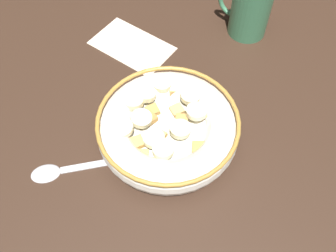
% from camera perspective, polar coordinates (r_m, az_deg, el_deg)
% --- Properties ---
extents(ground_plane, '(1.00, 1.00, 0.02)m').
position_cam_1_polar(ground_plane, '(0.55, -0.00, -2.34)').
color(ground_plane, '#332116').
extents(cereal_bowl, '(0.20, 0.20, 0.05)m').
position_cam_1_polar(cereal_bowl, '(0.52, -0.06, -0.25)').
color(cereal_bowl, silver).
rests_on(cereal_bowl, ground_plane).
extents(spoon, '(0.12, 0.13, 0.01)m').
position_cam_1_polar(spoon, '(0.53, -15.80, -6.45)').
color(spoon, '#B7B7BC').
rests_on(spoon, ground_plane).
extents(coffee_mug, '(0.10, 0.07, 0.09)m').
position_cam_1_polar(coffee_mug, '(0.67, 12.50, 17.23)').
color(coffee_mug, '#3F7F59').
rests_on(coffee_mug, ground_plane).
extents(folded_napkin, '(0.14, 0.08, 0.00)m').
position_cam_1_polar(folded_napkin, '(0.66, -5.61, 12.29)').
color(folded_napkin, beige).
rests_on(folded_napkin, ground_plane).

